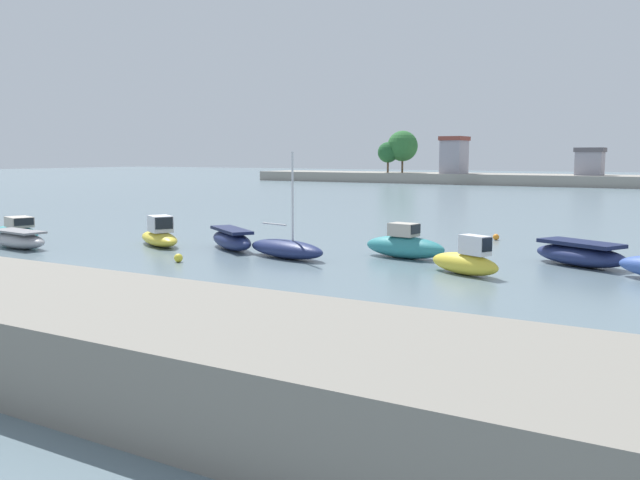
% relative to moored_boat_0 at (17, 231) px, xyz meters
% --- Properties ---
extents(ground_plane, '(400.00, 400.00, 0.00)m').
position_rel_moored_boat_0_xyz_m(ground_plane, '(10.95, -7.53, -0.48)').
color(ground_plane, slate).
extents(moored_boat_0, '(5.56, 3.33, 1.35)m').
position_rel_moored_boat_0_xyz_m(moored_boat_0, '(0.00, 0.00, 0.00)').
color(moored_boat_0, teal).
rests_on(moored_boat_0, ground).
extents(moored_boat_1, '(4.54, 2.01, 0.96)m').
position_rel_moored_boat_0_xyz_m(moored_boat_1, '(3.64, -2.49, -0.02)').
color(moored_boat_1, '#9E9EA3').
rests_on(moored_boat_1, ground).
extents(moored_boat_2, '(4.60, 3.46, 1.65)m').
position_rel_moored_boat_0_xyz_m(moored_boat_2, '(9.28, 2.14, 0.08)').
color(moored_boat_2, yellow).
rests_on(moored_boat_2, ground).
extents(moored_boat_3, '(4.73, 3.75, 1.10)m').
position_rel_moored_boat_0_xyz_m(moored_boat_3, '(13.56, 3.00, 0.05)').
color(moored_boat_3, navy).
rests_on(moored_boat_3, ground).
extents(moored_boat_4, '(5.00, 2.58, 5.06)m').
position_rel_moored_boat_0_xyz_m(moored_boat_4, '(17.70, 1.95, -0.02)').
color(moored_boat_4, navy).
rests_on(moored_boat_4, ground).
extents(moored_boat_5, '(4.42, 2.07, 1.67)m').
position_rel_moored_boat_0_xyz_m(moored_boat_5, '(22.54, 4.90, 0.13)').
color(moored_boat_5, teal).
rests_on(moored_boat_5, ground).
extents(moored_boat_6, '(3.66, 2.41, 1.67)m').
position_rel_moored_boat_0_xyz_m(moored_boat_6, '(26.64, 1.94, 0.09)').
color(moored_boat_6, yellow).
rests_on(moored_boat_6, ground).
extents(moored_boat_7, '(4.88, 3.63, 1.10)m').
position_rel_moored_boat_0_xyz_m(moored_boat_7, '(30.21, 6.77, 0.05)').
color(moored_boat_7, navy).
rests_on(moored_boat_7, ground).
extents(mooring_buoy_0, '(0.40, 0.40, 0.40)m').
position_rel_moored_boat_0_xyz_m(mooring_buoy_0, '(14.21, -1.73, -0.28)').
color(mooring_buoy_0, yellow).
rests_on(mooring_buoy_0, ground).
extents(mooring_buoy_1, '(0.37, 0.37, 0.37)m').
position_rel_moored_boat_0_xyz_m(mooring_buoy_1, '(24.19, 14.07, -0.30)').
color(mooring_buoy_1, orange).
rests_on(mooring_buoy_1, ground).
extents(distant_shoreline, '(111.69, 11.06, 9.28)m').
position_rel_moored_boat_0_xyz_m(distant_shoreline, '(14.12, 90.77, 1.57)').
color(distant_shoreline, gray).
rests_on(distant_shoreline, ground).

